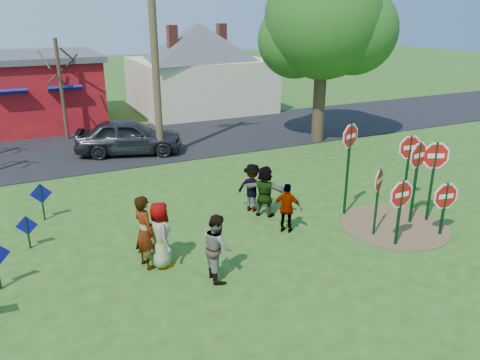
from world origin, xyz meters
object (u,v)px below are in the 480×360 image
object	(u,v)px
stop_sign_b	(350,146)
stop_sign_d	(409,153)
stop_sign_a	(401,199)
person_b	(145,232)
person_a	(160,235)
utility_pole	(153,32)
suv	(129,136)
leafy_tree	(326,26)
stop_sign_c	(417,164)

from	to	relation	value
stop_sign_b	stop_sign_d	bearing A→B (deg)	-21.62
stop_sign_a	person_b	world-z (taller)	stop_sign_a
stop_sign_a	person_b	distance (m)	6.76
person_a	utility_pole	world-z (taller)	utility_pole
stop_sign_b	suv	size ratio (longest dim) A/B	0.67
stop_sign_d	person_b	xyz separation A→B (m)	(-8.78, -0.30, -0.83)
stop_sign_d	person_a	size ratio (longest dim) A/B	1.46
stop_sign_d	person_b	size ratio (longest dim) A/B	1.31
stop_sign_d	person_b	distance (m)	8.83
stop_sign_a	leafy_tree	world-z (taller)	leafy_tree
stop_sign_d	person_a	xyz separation A→B (m)	(-8.43, -0.42, -0.92)
person_b	leafy_tree	distance (m)	14.27
person_a	stop_sign_c	bearing A→B (deg)	-96.76
stop_sign_b	utility_pole	xyz separation A→B (m)	(-3.53, 8.40, 3.04)
stop_sign_c	leafy_tree	distance (m)	10.17
person_a	leafy_tree	world-z (taller)	leafy_tree
stop_sign_b	stop_sign_d	xyz separation A→B (m)	(2.30, -0.16, -0.46)
stop_sign_d	person_a	world-z (taller)	stop_sign_d
stop_sign_a	person_a	distance (m)	6.39
stop_sign_b	person_a	xyz separation A→B (m)	(-6.13, -0.58, -1.39)
stop_sign_b	person_b	size ratio (longest dim) A/B	1.60
stop_sign_b	stop_sign_a	bearing A→B (deg)	-107.28
stop_sign_a	person_b	xyz separation A→B (m)	(-6.50, 1.82, -0.40)
stop_sign_a	stop_sign_d	world-z (taller)	stop_sign_d
stop_sign_d	leafy_tree	bearing A→B (deg)	87.88
stop_sign_d	leafy_tree	size ratio (longest dim) A/B	0.30
stop_sign_d	utility_pole	world-z (taller)	utility_pole
stop_sign_b	stop_sign_c	xyz separation A→B (m)	(1.42, -1.37, -0.37)
stop_sign_b	person_b	world-z (taller)	stop_sign_b
stop_sign_c	stop_sign_d	xyz separation A→B (m)	(0.87, 1.21, -0.09)
person_b	utility_pole	xyz separation A→B (m)	(2.95, 8.86, 4.33)
stop_sign_d	person_b	bearing A→B (deg)	-165.68
stop_sign_a	stop_sign_c	xyz separation A→B (m)	(1.41, 0.91, 0.52)
person_b	leafy_tree	world-z (taller)	leafy_tree
utility_pole	suv	bearing A→B (deg)	136.04
utility_pole	stop_sign_b	bearing A→B (deg)	-67.17
stop_sign_b	leafy_tree	bearing A→B (deg)	43.13
person_b	utility_pole	size ratio (longest dim) A/B	0.19
stop_sign_c	person_a	xyz separation A→B (m)	(-7.55, 0.79, -1.02)
stop_sign_d	leafy_tree	world-z (taller)	leafy_tree
stop_sign_c	person_b	world-z (taller)	stop_sign_c
person_a	leafy_tree	xyz separation A→B (m)	(10.46, 8.29, 4.57)
stop_sign_a	stop_sign_d	xyz separation A→B (m)	(2.29, 2.12, 0.42)
person_a	leafy_tree	size ratio (longest dim) A/B	0.20
stop_sign_a	utility_pole	bearing A→B (deg)	108.00
person_b	leafy_tree	xyz separation A→B (m)	(10.82, 8.17, 4.48)
person_b	utility_pole	distance (m)	10.29
stop_sign_d	stop_sign_b	bearing A→B (deg)	-171.72
stop_sign_a	person_a	world-z (taller)	stop_sign_a
stop_sign_c	person_a	world-z (taller)	stop_sign_c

